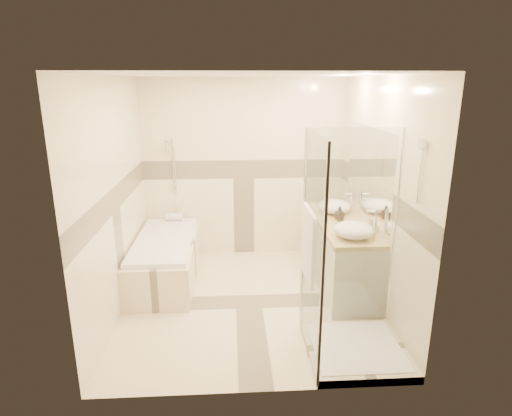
{
  "coord_description": "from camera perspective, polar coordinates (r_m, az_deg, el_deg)",
  "views": [
    {
      "loc": [
        -0.18,
        -4.41,
        2.43
      ],
      "look_at": [
        0.1,
        0.25,
        1.05
      ],
      "focal_mm": 30.0,
      "sensor_mm": 36.0,
      "label": 1
    }
  ],
  "objects": [
    {
      "name": "amenity_bottle_a",
      "position": [
        5.14,
        11.2,
        -0.93
      ],
      "size": [
        0.07,
        0.07,
        0.14
      ],
      "primitive_type": "imported",
      "rotation": [
        0.0,
        0.0,
        0.05
      ],
      "color": "black",
      "rests_on": "vanity"
    },
    {
      "name": "vessel_sink_near",
      "position": [
        5.44,
        10.36,
        0.22
      ],
      "size": [
        0.42,
        0.42,
        0.17
      ],
      "primitive_type": "ellipsoid",
      "color": "white",
      "rests_on": "vanity"
    },
    {
      "name": "rolled_towel",
      "position": [
        6.11,
        -10.84,
        -1.16
      ],
      "size": [
        0.23,
        0.1,
        0.1
      ],
      "primitive_type": "cylinder",
      "rotation": [
        0.0,
        1.57,
        0.0
      ],
      "color": "silver",
      "rests_on": "bathtub"
    },
    {
      "name": "faucet_far",
      "position": [
        4.66,
        15.53,
        -1.7
      ],
      "size": [
        0.12,
        0.03,
        0.3
      ],
      "color": "silver",
      "rests_on": "vanity"
    },
    {
      "name": "folded_towels",
      "position": [
        5.72,
        9.68,
        0.57
      ],
      "size": [
        0.17,
        0.25,
        0.07
      ],
      "primitive_type": "cube",
      "rotation": [
        0.0,
        0.0,
        -0.13
      ],
      "color": "silver",
      "rests_on": "vanity"
    },
    {
      "name": "room",
      "position": [
        4.58,
        -0.38,
        1.65
      ],
      "size": [
        2.82,
        3.02,
        2.52
      ],
      "color": "beige",
      "rests_on": "ground"
    },
    {
      "name": "vanity",
      "position": [
        5.28,
        11.2,
        -6.16
      ],
      "size": [
        0.58,
        1.62,
        0.85
      ],
      "color": "silver",
      "rests_on": "ground"
    },
    {
      "name": "vessel_sink_far",
      "position": [
        4.62,
        12.92,
        -2.85
      ],
      "size": [
        0.42,
        0.42,
        0.17
      ],
      "primitive_type": "ellipsoid",
      "color": "white",
      "rests_on": "vanity"
    },
    {
      "name": "shower_enclosure",
      "position": [
        4.07,
        11.66,
        -12.12
      ],
      "size": [
        0.96,
        0.93,
        2.04
      ],
      "color": "beige",
      "rests_on": "ground"
    },
    {
      "name": "bathtub",
      "position": [
        5.55,
        -12.0,
        -6.39
      ],
      "size": [
        0.75,
        1.7,
        0.56
      ],
      "color": "beige",
      "rests_on": "ground"
    },
    {
      "name": "amenity_bottle_b",
      "position": [
        5.19,
        11.07,
        -0.67
      ],
      "size": [
        0.16,
        0.16,
        0.16
      ],
      "primitive_type": "imported",
      "rotation": [
        0.0,
        0.0,
        0.37
      ],
      "color": "black",
      "rests_on": "vanity"
    },
    {
      "name": "faucet_near",
      "position": [
        5.48,
        12.59,
        0.92
      ],
      "size": [
        0.11,
        0.03,
        0.26
      ],
      "color": "silver",
      "rests_on": "vanity"
    }
  ]
}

